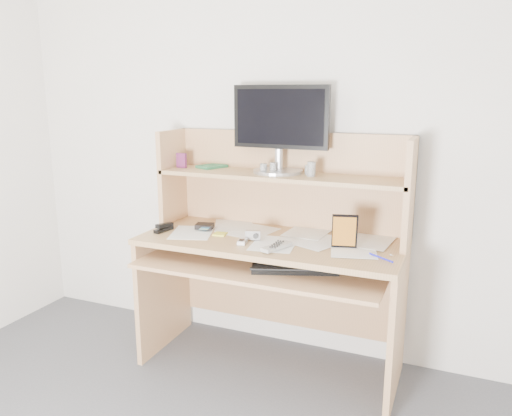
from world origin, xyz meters
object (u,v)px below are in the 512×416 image
at_px(tv_remote, 277,247).
at_px(game_case, 345,231).
at_px(monitor, 280,126).
at_px(desk, 276,245).
at_px(keyboard, 295,268).

xyz_separation_m(tv_remote, game_case, (0.31, 0.13, 0.08)).
xyz_separation_m(game_case, monitor, (-0.43, 0.23, 0.49)).
distance_m(desk, monitor, 0.65).
bearing_deg(tv_remote, desk, 132.38).
relative_size(game_case, monitor, 0.32).
bearing_deg(game_case, keyboard, -165.58).
height_order(desk, tv_remote, desk).
height_order(desk, keyboard, desk).
relative_size(keyboard, game_case, 2.56).
height_order(keyboard, monitor, monitor).
relative_size(desk, game_case, 7.89).
bearing_deg(desk, tv_remote, -68.54).
bearing_deg(game_case, tv_remote, -171.44).
bearing_deg(monitor, game_case, -26.92).
distance_m(keyboard, game_case, 0.31).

